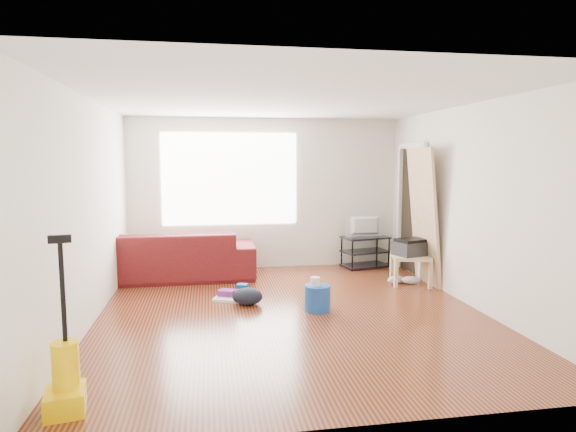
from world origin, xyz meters
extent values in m
cube|color=#4C1807|center=(0.00, 0.00, 0.00)|extent=(4.50, 5.00, 0.01)
cube|color=white|center=(0.00, 0.00, 2.50)|extent=(4.50, 5.00, 0.01)
cube|color=silver|center=(0.00, 2.50, 1.25)|extent=(4.50, 0.01, 2.50)
cube|color=silver|center=(0.00, -2.50, 1.25)|extent=(4.50, 0.01, 2.50)
cube|color=silver|center=(-2.25, 0.00, 1.25)|extent=(0.01, 5.00, 2.50)
cube|color=silver|center=(2.25, 0.00, 1.25)|extent=(0.01, 5.00, 2.50)
cube|color=white|center=(-0.60, 2.48, 1.50)|extent=(2.20, 0.01, 1.50)
cube|color=white|center=(2.21, 1.25, 1.00)|extent=(0.06, 0.08, 2.00)
cube|color=white|center=(2.21, 2.15, 1.00)|extent=(0.06, 0.08, 2.00)
cube|color=white|center=(2.21, 1.70, 2.04)|extent=(0.06, 0.98, 0.08)
cube|color=black|center=(2.24, 1.70, 1.00)|extent=(0.01, 0.86, 1.98)
imported|color=#4A0F12|center=(-1.54, 1.95, 0.00)|extent=(2.54, 0.99, 0.74)
cube|color=black|center=(1.65, 2.22, 0.03)|extent=(0.83, 0.59, 0.03)
cube|color=black|center=(1.65, 2.22, 0.27)|extent=(0.83, 0.59, 0.03)
cube|color=black|center=(1.65, 2.22, 0.51)|extent=(0.83, 0.59, 0.03)
cylinder|color=black|center=(1.35, 1.96, 0.26)|extent=(0.03, 0.03, 0.52)
cylinder|color=black|center=(1.27, 2.33, 0.26)|extent=(0.03, 0.03, 0.52)
cylinder|color=black|center=(2.03, 2.11, 0.26)|extent=(0.03, 0.03, 0.52)
cylinder|color=black|center=(1.95, 2.48, 0.26)|extent=(0.03, 0.03, 0.52)
imported|color=black|center=(1.65, 2.22, 0.71)|extent=(0.65, 0.09, 0.37)
cube|color=tan|center=(1.95, 1.04, 0.41)|extent=(0.64, 0.64, 0.05)
cube|color=tan|center=(1.66, 0.87, 0.19)|extent=(0.05, 0.05, 0.38)
cube|color=tan|center=(1.78, 1.33, 0.19)|extent=(0.05, 0.05, 0.38)
cube|color=tan|center=(2.12, 0.75, 0.19)|extent=(0.05, 0.05, 0.38)
cube|color=tan|center=(2.24, 1.21, 0.19)|extent=(0.05, 0.05, 0.38)
cube|color=black|center=(1.95, 1.04, 0.53)|extent=(0.54, 0.47, 0.20)
cube|color=black|center=(1.95, 1.04, 0.65)|extent=(0.49, 0.42, 0.04)
cylinder|color=#19469D|center=(0.32, 0.03, 0.00)|extent=(0.41, 0.41, 0.31)
cylinder|color=white|center=(0.29, 0.02, 0.21)|extent=(0.11, 0.11, 0.10)
cube|color=white|center=(-0.65, 0.68, 0.02)|extent=(0.58, 0.53, 0.04)
cube|color=maroon|center=(-0.55, 0.60, 0.09)|extent=(0.20, 0.17, 0.10)
cube|color=#651C72|center=(-0.74, 0.73, 0.08)|extent=(0.25, 0.22, 0.08)
cube|color=#0843AE|center=(-0.53, 0.78, 0.10)|extent=(0.17, 0.16, 0.13)
ellipsoid|color=black|center=(-0.50, 0.41, 0.00)|extent=(0.45, 0.39, 0.21)
ellipsoid|color=silver|center=(1.74, 1.09, 0.06)|extent=(0.31, 0.21, 0.12)
ellipsoid|color=silver|center=(1.96, 1.03, 0.06)|extent=(0.31, 0.19, 0.12)
cube|color=#FFC900|center=(-2.00, -1.98, 0.09)|extent=(0.32, 0.35, 0.17)
cylinder|color=#FFC900|center=(-2.00, -1.93, 0.34)|extent=(0.19, 0.19, 0.34)
cylinder|color=black|center=(-2.00, -1.90, 0.87)|extent=(0.03, 0.03, 0.72)
cube|color=black|center=(-2.00, -1.90, 1.26)|extent=(0.16, 0.07, 0.06)
cube|color=#AB7E59|center=(2.13, 1.04, 0.00)|extent=(0.25, 0.80, 1.99)
camera|label=1|loc=(-0.95, -5.49, 1.82)|focal=30.00mm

